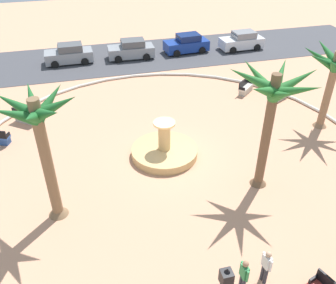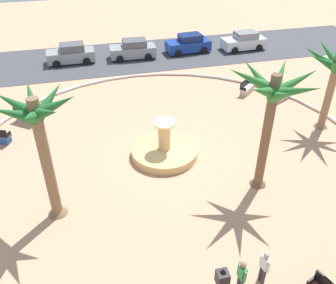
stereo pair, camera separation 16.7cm
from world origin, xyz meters
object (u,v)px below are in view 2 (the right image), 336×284
Objects in this scene: palm_tree_by_curb at (336,68)px; person_cyclist_photo at (241,276)px; parked_car_second at (133,50)px; parked_car_rightmost at (244,41)px; parked_car_leftmost at (71,54)px; parked_car_third at (188,44)px; bench_southeast at (247,89)px; bench_east at (280,96)px; palm_tree_mid_plaza at (39,130)px; bench_north at (27,117)px; fountain at (164,151)px; person_cyclist_helmet at (264,266)px; palm_tree_near_fountain at (272,101)px.

person_cyclist_photo is (-9.63, -9.58, -2.96)m from palm_tree_by_curb.
parked_car_second is 1.00× the size of parked_car_rightmost.
parked_car_leftmost is 10.55m from parked_car_third.
bench_southeast is at bearing -112.16° from parked_car_rightmost.
bench_east is 0.41× the size of parked_car_leftmost.
palm_tree_mid_plaza is 1.51× the size of parked_car_second.
parked_car_rightmost is (18.89, 9.08, 0.43)m from bench_north.
palm_tree_by_curb is 15.65m from parked_car_third.
fountain reaches higher than bench_east.
palm_tree_mid_plaza is 16.94m from bench_southeast.
bench_southeast is 0.38× the size of parked_car_rightmost.
parked_car_rightmost is (9.63, 23.54, -0.12)m from person_cyclist_helmet.
fountain is 0.91× the size of parked_car_second.
palm_tree_near_fountain is at bearing -96.16° from parked_car_third.
parked_car_second is (8.46, 9.39, 0.43)m from bench_north.
bench_north is 10.12m from parked_car_leftmost.
palm_tree_by_curb is 3.26× the size of bench_north.
bench_east is 0.98× the size of person_cyclist_photo.
palm_tree_mid_plaza reaches higher than person_cyclist_helmet.
person_cyclist_photo is 24.91m from parked_car_third.
parked_car_third is (5.99, 15.32, 0.47)m from fountain.
parked_car_leftmost is (-12.27, 9.18, 0.43)m from bench_southeast.
person_cyclist_photo is at bearing -86.14° from fountain.
parked_car_rightmost is at bearing 67.84° from bench_southeast.
parked_car_second is (-6.91, 8.95, 0.43)m from bench_southeast.
bench_north is at bearing 175.87° from bench_east.
bench_east is at bearing -50.77° from parked_car_second.
parked_car_second and parked_car_rightmost have the same top height.
person_cyclist_helmet is (-7.88, -13.22, 0.55)m from bench_east.
bench_east is (5.53, 8.03, -4.36)m from palm_tree_near_fountain.
palm_tree_mid_plaza is 3.62× the size of person_cyclist_photo.
bench_east is 11.41m from parked_car_third.
palm_tree_by_curb is 0.84× the size of palm_tree_mid_plaza.
parked_car_third is at bearing 35.18° from bench_north.
bench_southeast is (13.49, 9.36, -4.14)m from palm_tree_mid_plaza.
palm_tree_by_curb is 3.33× the size of bench_southeast.
parked_car_third is at bearing 79.67° from person_cyclist_helmet.
palm_tree_mid_plaza reaches higher than bench_southeast.
palm_tree_near_fountain reaches higher than parked_car_rightmost.
parked_car_leftmost is (3.10, 9.62, 0.43)m from bench_north.
fountain is at bearing -111.37° from parked_car_third.
palm_tree_near_fountain is 1.53× the size of parked_car_second.
palm_tree_by_curb reaches higher than fountain.
parked_car_second is (-3.15, 18.66, -3.93)m from palm_tree_near_fountain.
parked_car_leftmost is at bearing 86.22° from palm_tree_mid_plaza.
parked_car_second is at bearing 127.68° from bench_southeast.
bench_north is at bearing -132.01° from parked_car_second.
parked_car_rightmost reaches higher than bench_north.
bench_north is at bearing 164.05° from palm_tree_by_curb.
bench_north is 15.37m from bench_southeast.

